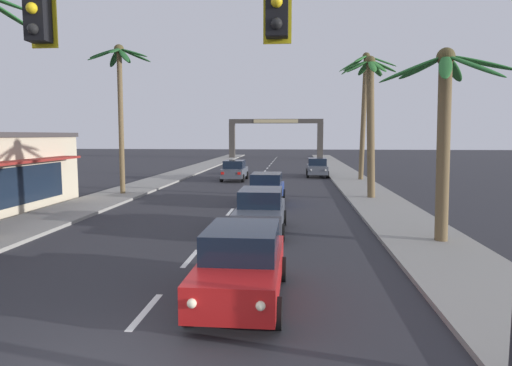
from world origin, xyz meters
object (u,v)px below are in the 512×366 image
at_px(palm_right_second, 445,113).
at_px(palm_right_farthest, 365,92).
at_px(traffic_signal_mast, 286,49).
at_px(palm_right_third, 370,108).
at_px(sedan_lead_at_stop_bar, 242,264).
at_px(town_gateway_arch, 276,133).
at_px(sedan_parked_nearest_kerb, 317,167).
at_px(sedan_third_in_queue, 261,210).
at_px(palm_left_third, 120,84).
at_px(sedan_fifth_in_queue, 266,188).
at_px(sedan_oncoming_far, 235,170).

distance_m(palm_right_second, palm_right_farthest, 21.43).
height_order(traffic_signal_mast, palm_right_third, palm_right_third).
distance_m(sedan_lead_at_stop_bar, town_gateway_arch, 61.40).
distance_m(sedan_parked_nearest_kerb, palm_right_third, 15.03).
bearing_deg(sedan_parked_nearest_kerb, sedan_third_in_queue, -98.03).
bearing_deg(palm_left_third, sedan_lead_at_stop_bar, -60.45).
height_order(sedan_fifth_in_queue, palm_right_second, palm_right_second).
distance_m(sedan_lead_at_stop_bar, sedan_oncoming_far, 26.76).
bearing_deg(sedan_oncoming_far, traffic_signal_mast, -80.63).
bearing_deg(palm_right_farthest, sedan_lead_at_stop_bar, -103.96).
bearing_deg(town_gateway_arch, palm_right_second, -81.63).
bearing_deg(palm_right_farthest, town_gateway_arch, 104.25).
relative_size(palm_right_farthest, town_gateway_arch, 0.69).
distance_m(sedan_third_in_queue, palm_right_third, 11.70).
distance_m(sedan_oncoming_far, palm_right_farthest, 12.36).
relative_size(sedan_lead_at_stop_bar, palm_right_third, 0.54).
bearing_deg(town_gateway_arch, sedan_lead_at_stop_bar, -88.15).
height_order(sedan_lead_at_stop_bar, palm_left_third, palm_left_third).
distance_m(sedan_oncoming_far, palm_left_third, 12.75).
bearing_deg(palm_right_second, sedan_oncoming_far, 115.81).
distance_m(sedan_third_in_queue, sedan_fifth_in_queue, 7.14).
relative_size(sedan_parked_nearest_kerb, palm_right_third, 0.54).
height_order(sedan_parked_nearest_kerb, palm_right_farthest, palm_right_farthest).
distance_m(traffic_signal_mast, palm_right_second, 10.24).
bearing_deg(sedan_parked_nearest_kerb, palm_right_third, -80.83).
height_order(sedan_lead_at_stop_bar, sedan_third_in_queue, same).
height_order(sedan_lead_at_stop_bar, palm_right_third, palm_right_third).
relative_size(sedan_lead_at_stop_bar, sedan_oncoming_far, 1.00).
bearing_deg(sedan_lead_at_stop_bar, palm_right_third, 71.57).
relative_size(sedan_fifth_in_queue, town_gateway_arch, 0.30).
relative_size(sedan_parked_nearest_kerb, palm_right_farthest, 0.43).
xyz_separation_m(sedan_oncoming_far, palm_right_third, (9.30, -10.10, 4.46)).
relative_size(sedan_lead_at_stop_bar, palm_left_third, 0.48).
xyz_separation_m(palm_left_third, palm_right_second, (15.70, -11.01, -2.38)).
bearing_deg(sedan_parked_nearest_kerb, palm_left_third, -132.64).
bearing_deg(traffic_signal_mast, town_gateway_arch, 92.69).
bearing_deg(traffic_signal_mast, sedan_third_in_queue, 96.56).
bearing_deg(sedan_lead_at_stop_bar, town_gateway_arch, 91.85).
xyz_separation_m(sedan_third_in_queue, sedan_parked_nearest_kerb, (3.30, 23.42, 0.00)).
height_order(sedan_fifth_in_queue, palm_left_third, palm_left_third).
relative_size(sedan_lead_at_stop_bar, palm_right_farthest, 0.43).
distance_m(sedan_fifth_in_queue, town_gateway_arch, 47.15).
distance_m(sedan_fifth_in_queue, sedan_parked_nearest_kerb, 16.67).
distance_m(sedan_lead_at_stop_bar, palm_right_third, 17.84).
distance_m(sedan_fifth_in_queue, palm_left_third, 11.22).
bearing_deg(town_gateway_arch, traffic_signal_mast, -87.31).
relative_size(sedan_parked_nearest_kerb, palm_right_second, 0.67).
relative_size(sedan_fifth_in_queue, palm_right_second, 0.67).
xyz_separation_m(sedan_fifth_in_queue, palm_right_third, (5.84, 2.12, 4.46)).
distance_m(sedan_third_in_queue, sedan_oncoming_far, 19.70).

